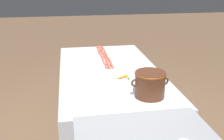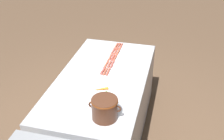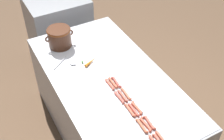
{
  "view_description": "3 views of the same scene",
  "coord_description": "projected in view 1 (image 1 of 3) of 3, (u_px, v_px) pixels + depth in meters",
  "views": [
    {
      "loc": [
        0.42,
        2.7,
        1.85
      ],
      "look_at": [
        -0.01,
        0.11,
        0.91
      ],
      "focal_mm": 43.37,
      "sensor_mm": 36.0,
      "label": 1
    },
    {
      "loc": [
        -0.79,
        2.7,
        2.65
      ],
      "look_at": [
        -0.1,
        -0.07,
        0.94
      ],
      "focal_mm": 44.32,
      "sensor_mm": 36.0,
      "label": 2
    },
    {
      "loc": [
        -0.98,
        -1.86,
        2.83
      ],
      "look_at": [
        0.03,
        -0.0,
        0.96
      ],
      "focal_mm": 46.89,
      "sensor_mm": 36.0,
      "label": 3
    }
  ],
  "objects": [
    {
      "name": "hot_dog_5",
      "position": [
        100.0,
        48.0,
        3.69
      ],
      "size": [
        0.04,
        0.17,
        0.02
      ],
      "color": "#B45745",
      "rests_on": "griddle_counter"
    },
    {
      "name": "hot_dog_10",
      "position": [
        98.0,
        48.0,
        3.68
      ],
      "size": [
        0.03,
        0.17,
        0.02
      ],
      "color": "#B05740",
      "rests_on": "griddle_counter"
    },
    {
      "name": "hot_dog_12",
      "position": [
        101.0,
        56.0,
        3.33
      ],
      "size": [
        0.04,
        0.17,
        0.02
      ],
      "color": "#BE563D",
      "rests_on": "griddle_counter"
    },
    {
      "name": "hot_dog_11",
      "position": [
        99.0,
        52.0,
        3.51
      ],
      "size": [
        0.03,
        0.17,
        0.02
      ],
      "color": "#B35141",
      "rests_on": "griddle_counter"
    },
    {
      "name": "hot_dog_0",
      "position": [
        103.0,
        48.0,
        3.69
      ],
      "size": [
        0.03,
        0.17,
        0.02
      ],
      "color": "#B6523D",
      "rests_on": "griddle_counter"
    },
    {
      "name": "hot_dog_2",
      "position": [
        107.0,
        56.0,
        3.34
      ],
      "size": [
        0.03,
        0.17,
        0.02
      ],
      "color": "#BC5840",
      "rests_on": "griddle_counter"
    },
    {
      "name": "carrot",
      "position": [
        121.0,
        77.0,
        2.64
      ],
      "size": [
        0.17,
        0.1,
        0.03
      ],
      "color": "orange",
      "rests_on": "griddle_counter"
    },
    {
      "name": "hot_dog_13",
      "position": [
        103.0,
        61.0,
        3.16
      ],
      "size": [
        0.03,
        0.17,
        0.02
      ],
      "color": "#BA5D42",
      "rests_on": "griddle_counter"
    },
    {
      "name": "hot_dog_7",
      "position": [
        104.0,
        56.0,
        3.34
      ],
      "size": [
        0.03,
        0.17,
        0.02
      ],
      "color": "#BE4F42",
      "rests_on": "griddle_counter"
    },
    {
      "name": "griddle_counter",
      "position": [
        110.0,
        106.0,
        3.05
      ],
      "size": [
        1.05,
        2.01,
        0.88
      ],
      "color": "#9EA0A5",
      "rests_on": "ground_plane"
    },
    {
      "name": "hot_dog_4",
      "position": [
        112.0,
        65.0,
        3.0
      ],
      "size": [
        0.03,
        0.17,
        0.02
      ],
      "color": "#BC5440",
      "rests_on": "griddle_counter"
    },
    {
      "name": "serving_spoon",
      "position": [
        143.0,
        80.0,
        2.59
      ],
      "size": [
        0.24,
        0.19,
        0.02
      ],
      "color": "#B7B7BC",
      "rests_on": "griddle_counter"
    },
    {
      "name": "ground_plane",
      "position": [
        110.0,
        140.0,
        3.19
      ],
      "size": [
        20.0,
        20.0,
        0.0
      ],
      "primitive_type": "plane",
      "color": "brown"
    },
    {
      "name": "hot_dog_1",
      "position": [
        105.0,
        52.0,
        3.52
      ],
      "size": [
        0.03,
        0.17,
        0.02
      ],
      "color": "#B75A3D",
      "rests_on": "griddle_counter"
    },
    {
      "name": "hot_dog_14",
      "position": [
        106.0,
        66.0,
        2.99
      ],
      "size": [
        0.04,
        0.17,
        0.02
      ],
      "color": "#B84F45",
      "rests_on": "griddle_counter"
    },
    {
      "name": "hot_dog_9",
      "position": [
        109.0,
        66.0,
        2.99
      ],
      "size": [
        0.03,
        0.17,
        0.02
      ],
      "color": "#AF593F",
      "rests_on": "griddle_counter"
    },
    {
      "name": "hot_dog_3",
      "position": [
        110.0,
        60.0,
        3.18
      ],
      "size": [
        0.03,
        0.17,
        0.02
      ],
      "color": "#B75043",
      "rests_on": "griddle_counter"
    },
    {
      "name": "hot_dog_8",
      "position": [
        107.0,
        60.0,
        3.17
      ],
      "size": [
        0.03,
        0.17,
        0.02
      ],
      "color": "#B15443",
      "rests_on": "griddle_counter"
    },
    {
      "name": "hot_dog_6",
      "position": [
        102.0,
        52.0,
        3.51
      ],
      "size": [
        0.04,
        0.17,
        0.02
      ],
      "color": "#BB533E",
      "rests_on": "griddle_counter"
    },
    {
      "name": "bean_pot",
      "position": [
        150.0,
        83.0,
        2.23
      ],
      "size": [
        0.32,
        0.26,
        0.22
      ],
      "color": "#472616",
      "rests_on": "griddle_counter"
    }
  ]
}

